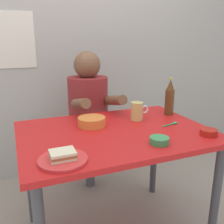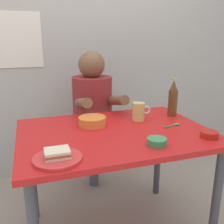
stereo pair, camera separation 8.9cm
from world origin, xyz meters
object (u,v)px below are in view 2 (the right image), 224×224
dining_table (115,145)px  soup_bowl_orange (92,121)px  sandwich (57,153)px  plate_orange (58,158)px  beer_bottle (173,99)px  person_seated (93,102)px  beer_mug (139,112)px  stool (93,149)px

dining_table → soup_bowl_orange: soup_bowl_orange is taller
sandwich → soup_bowl_orange: (0.26, 0.41, -0.00)m
plate_orange → beer_bottle: bearing=27.3°
person_seated → sandwich: size_ratio=6.54×
beer_mug → dining_table: bearing=-147.9°
sandwich → soup_bowl_orange: soup_bowl_orange is taller
dining_table → beer_mug: beer_mug is taller
dining_table → beer_bottle: (0.48, 0.16, 0.21)m
plate_orange → stool: bearing=66.8°
person_seated → soup_bowl_orange: size_ratio=4.23×
stool → beer_bottle: bearing=-45.6°
person_seated → beer_mug: 0.52m
beer_mug → plate_orange: bearing=-144.7°
dining_table → beer_bottle: bearing=18.6°
person_seated → beer_bottle: person_seated is taller
plate_orange → beer_mug: 0.71m
beer_mug → beer_bottle: size_ratio=0.48×
beer_bottle → soup_bowl_orange: (-0.59, -0.03, -0.09)m
dining_table → beer_mug: bearing=32.1°
plate_orange → soup_bowl_orange: bearing=57.3°
dining_table → sandwich: (-0.36, -0.27, 0.13)m
plate_orange → beer_bottle: beer_bottle is taller
stool → plate_orange: size_ratio=2.05×
dining_table → stool: bearing=87.8°
stool → dining_table: bearing=-92.2°
beer_bottle → plate_orange: bearing=-152.7°
plate_orange → soup_bowl_orange: soup_bowl_orange is taller
soup_bowl_orange → sandwich: bearing=-122.7°
dining_table → plate_orange: plate_orange is taller
beer_mug → sandwich: bearing=-144.7°
stool → beer_mug: (0.19, -0.50, 0.45)m
beer_bottle → soup_bowl_orange: 0.59m
dining_table → sandwich: sandwich is taller
dining_table → person_seated: (0.02, 0.62, 0.12)m
person_seated → beer_mug: size_ratio=5.71×
soup_bowl_orange → person_seated: bearing=75.3°
dining_table → person_seated: bearing=87.7°
plate_orange → beer_mug: size_ratio=1.75×
dining_table → soup_bowl_orange: bearing=128.1°
dining_table → stool: dining_table is taller
stool → person_seated: 0.42m
sandwich → beer_bottle: beer_bottle is taller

